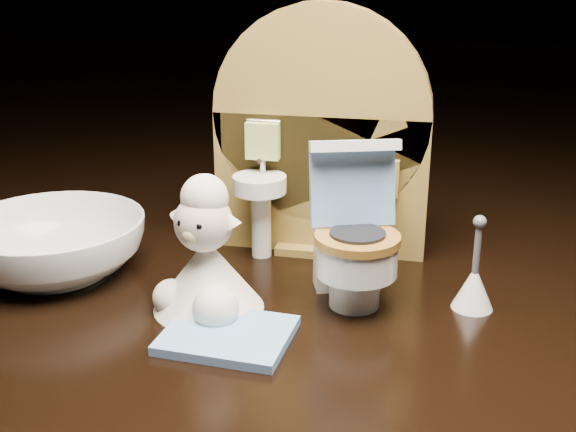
# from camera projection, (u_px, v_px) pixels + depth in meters

# --- Properties ---
(backdrop_panel) EXTENTS (0.13, 0.05, 0.15)m
(backdrop_panel) POSITION_uv_depth(u_px,v_px,m) (319.00, 147.00, 0.43)
(backdrop_panel) COLOR olive
(backdrop_panel) RESTS_ON ground
(toy_toilet) EXTENTS (0.05, 0.06, 0.09)m
(toy_toilet) POSITION_uv_depth(u_px,v_px,m) (353.00, 243.00, 0.38)
(toy_toilet) COLOR white
(toy_toilet) RESTS_ON ground
(bath_mat) EXTENTS (0.06, 0.05, 0.00)m
(bath_mat) POSITION_uv_depth(u_px,v_px,m) (228.00, 335.00, 0.35)
(bath_mat) COLOR #6F99CE
(bath_mat) RESTS_ON ground
(toilet_brush) EXTENTS (0.02, 0.02, 0.05)m
(toilet_brush) POSITION_uv_depth(u_px,v_px,m) (474.00, 284.00, 0.38)
(toilet_brush) COLOR white
(toilet_brush) RESTS_ON ground
(plush_lamb) EXTENTS (0.06, 0.06, 0.07)m
(plush_lamb) POSITION_uv_depth(u_px,v_px,m) (206.00, 264.00, 0.37)
(plush_lamb) COLOR white
(plush_lamb) RESTS_ON ground
(ceramic_bowl) EXTENTS (0.11, 0.11, 0.03)m
(ceramic_bowl) POSITION_uv_depth(u_px,v_px,m) (53.00, 246.00, 0.42)
(ceramic_bowl) COLOR white
(ceramic_bowl) RESTS_ON ground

